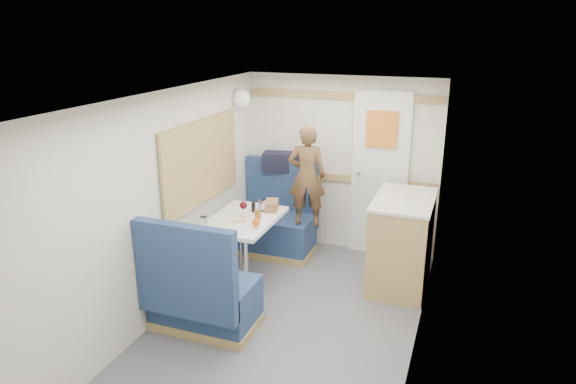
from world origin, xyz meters
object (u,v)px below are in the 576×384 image
at_px(wine_glass, 243,206).
at_px(bread_loaf, 272,205).
at_px(tumbler_left, 204,223).
at_px(salt_grinder, 237,214).
at_px(duffel_bag, 283,162).
at_px(tumbler_right, 262,205).
at_px(tray, 234,228).
at_px(person, 307,176).
at_px(beer_glass, 258,215).
at_px(bench_far, 276,227).
at_px(dome_light, 241,99).
at_px(bench_near, 201,298).
at_px(orange_fruit, 256,223).
at_px(dinette_table, 243,232).
at_px(pepper_grinder, 253,207).
at_px(cheese_block, 240,220).
at_px(galley_counter, 401,241).

bearing_deg(wine_glass, bread_loaf, 61.10).
xyz_separation_m(tumbler_left, salt_grinder, (0.18, 0.34, -0.01)).
xyz_separation_m(duffel_bag, salt_grinder, (-0.04, -1.15, -0.24)).
bearing_deg(tumbler_right, tray, -96.40).
relative_size(tray, salt_grinder, 3.56).
relative_size(person, beer_glass, 11.50).
distance_m(bench_far, tumbler_right, 0.79).
bearing_deg(duffel_bag, dome_light, -155.48).
distance_m(bench_near, beer_glass, 1.00).
bearing_deg(duffel_bag, beer_glass, -92.47).
xyz_separation_m(tumbler_left, bread_loaf, (0.40, 0.69, -0.01)).
relative_size(bench_near, tumbler_right, 9.09).
bearing_deg(orange_fruit, tumbler_left, -158.60).
xyz_separation_m(duffel_bag, beer_glass, (0.16, -1.11, -0.24)).
height_order(dinette_table, tray, tray).
bearing_deg(tumbler_left, salt_grinder, 62.09).
height_order(bench_near, tumbler_right, bench_near).
height_order(pepper_grinder, bread_loaf, pepper_grinder).
bearing_deg(cheese_block, duffel_bag, 92.07).
distance_m(orange_fruit, tumbler_right, 0.46).
height_order(tumbler_left, pepper_grinder, tumbler_left).
bearing_deg(salt_grinder, orange_fruit, -31.83).
distance_m(orange_fruit, pepper_grinder, 0.43).
xyz_separation_m(dinette_table, duffel_bag, (-0.00, 1.12, 0.44)).
height_order(orange_fruit, tumbler_left, tumbler_left).
bearing_deg(bench_near, person, 75.01).
distance_m(tumbler_right, salt_grinder, 0.31).
xyz_separation_m(bench_far, orange_fruit, (0.23, -1.06, 0.47)).
height_order(duffel_bag, bread_loaf, duffel_bag).
relative_size(wine_glass, tumbler_left, 1.46).
height_order(orange_fruit, bread_loaf, bread_loaf).
relative_size(pepper_grinder, salt_grinder, 1.18).
xyz_separation_m(galley_counter, tumbler_left, (-1.69, -0.92, 0.31)).
relative_size(wine_glass, tumbler_right, 1.45).
distance_m(dinette_table, duffel_bag, 1.20).
bearing_deg(bread_loaf, dome_light, 136.56).
distance_m(tumbler_left, tumbler_right, 0.70).
height_order(tray, tumbler_right, tumbler_right).
bearing_deg(person, dinette_table, 44.92).
bearing_deg(tray, galley_counter, 30.06).
relative_size(galley_counter, duffel_bag, 2.04).
bearing_deg(galley_counter, salt_grinder, -158.93).
bearing_deg(duffel_bag, salt_grinder, -102.41).
height_order(beer_glass, bread_loaf, beer_glass).
relative_size(duffel_bag, pepper_grinder, 4.29).
bearing_deg(dome_light, tumbler_right, -51.12).
xyz_separation_m(orange_fruit, salt_grinder, (-0.27, 0.17, -0.01)).
height_order(orange_fruit, salt_grinder, orange_fruit).
height_order(bench_near, salt_grinder, bench_near).
relative_size(bench_far, tray, 3.30).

